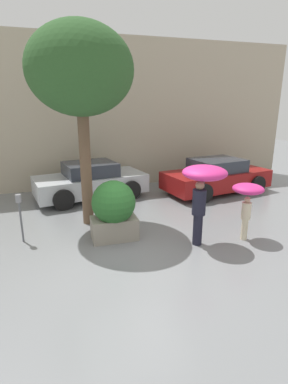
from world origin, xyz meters
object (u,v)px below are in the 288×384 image
Objects in this scene: person_child at (248,195)px; person_adult at (203,182)px; planter_box at (114,209)px; parked_car_far at (216,177)px; parking_meter at (20,208)px; street_tree at (80,72)px; parked_car_near at (91,181)px.

person_adult is at bearing 119.54° from person_child.
planter_box reaches higher than parked_car_far.
parking_meter is (-7.05, -2.65, 0.28)m from parked_car_far.
parked_car_far is (2.71, 4.01, -0.98)m from person_adult.
street_tree is (-3.82, 2.26, 3.04)m from person_child.
parking_meter is (-5.58, 1.43, -0.28)m from person_child.
parked_car_far is (1.47, 4.08, -0.56)m from person_child.
parked_car_near is at bearing 71.95° from parked_car_far.
planter_box is at bearing 171.23° from parked_car_near.
parking_meter is at bearing 140.23° from person_adult.
person_adult reaches higher than parking_meter.
person_child is 5.77m from parking_meter.
parking_meter is (-2.16, -3.33, 0.28)m from parked_car_near.
planter_box is 0.37× the size of parked_car_near.
parked_car_near is at bearing 68.42° from person_child.
person_adult is 0.45× the size of parked_car_far.
person_child is at bearing -155.13° from parked_car_near.
planter_box is at bearing -68.01° from street_tree.
parked_car_near is 4.40m from street_tree.
person_child is 5.90m from parked_car_near.
person_adult is 1.58× the size of parking_meter.
person_adult is 4.27m from street_tree.
person_child reaches higher than parking_meter.
person_adult is (2.05, -0.88, 0.79)m from planter_box.
parked_car_near is 3.37× the size of parking_meter.
street_tree is (-0.53, 1.31, 3.40)m from planter_box.
street_tree is at bearing 92.05° from person_child.
parking_meter is (-1.77, -0.83, -3.32)m from street_tree.
planter_box is 0.35× the size of parked_car_far.
person_child is 0.27× the size of street_tree.
parking_meter is at bearing 168.24° from planter_box.
person_adult is 5.27m from parked_car_near.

